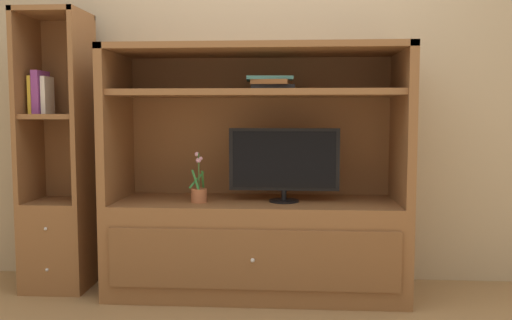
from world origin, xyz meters
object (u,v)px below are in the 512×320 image
(media_console, at_px, (257,216))
(bookshelf_tall, at_px, (60,195))
(upright_book_row, at_px, (41,94))
(tv_monitor, at_px, (284,162))
(magazine_stack, at_px, (271,84))
(potted_plant, at_px, (199,192))

(media_console, distance_m, bookshelf_tall, 1.23)
(bookshelf_tall, relative_size, upright_book_row, 6.51)
(tv_monitor, relative_size, magazine_stack, 1.91)
(media_console, bearing_deg, potted_plant, -164.90)
(media_console, xyz_separation_m, magazine_stack, (0.09, -0.01, 0.80))
(media_console, relative_size, upright_book_row, 6.74)
(potted_plant, height_order, magazine_stack, magazine_stack)
(tv_monitor, bearing_deg, potted_plant, -174.39)
(bookshelf_tall, bearing_deg, potted_plant, -5.99)
(media_console, distance_m, magazine_stack, 0.80)
(magazine_stack, bearing_deg, bookshelf_tall, 179.34)
(upright_book_row, bearing_deg, potted_plant, -4.83)
(magazine_stack, height_order, bookshelf_tall, bookshelf_tall)
(media_console, height_order, tv_monitor, media_console)
(upright_book_row, bearing_deg, tv_monitor, -1.30)
(tv_monitor, relative_size, potted_plant, 2.18)
(magazine_stack, distance_m, upright_book_row, 1.40)
(magazine_stack, height_order, upright_book_row, upright_book_row)
(media_console, xyz_separation_m, bookshelf_tall, (-1.23, 0.00, 0.12))
(bookshelf_tall, bearing_deg, upright_book_row, -173.25)
(media_console, bearing_deg, tv_monitor, -14.07)
(bookshelf_tall, bearing_deg, media_console, -0.13)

